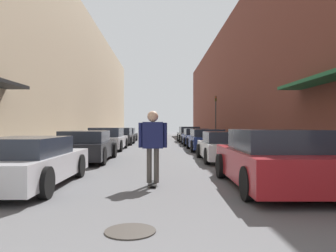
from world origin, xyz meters
name	(u,v)px	position (x,y,z in m)	size (l,w,h in m)	color
ground	(157,147)	(0.00, 21.20, 0.00)	(116.58, 116.58, 0.00)	#515154
curb_strip_left	(100,142)	(-4.81, 26.50, 0.06)	(1.80, 52.99, 0.12)	gray
curb_strip_right	(214,142)	(4.81, 26.50, 0.06)	(1.80, 52.99, 0.12)	gray
building_row_left	(65,78)	(-7.71, 26.49, 5.42)	(4.90, 52.99, 10.85)	tan
building_row_right	(248,83)	(7.71, 26.49, 5.09)	(4.90, 52.99, 10.19)	brown
parked_car_left_0	(28,162)	(-2.90, 6.73, 0.58)	(1.89, 4.43, 1.17)	#B7B7BC
parked_car_left_1	(87,146)	(-2.78, 12.32, 0.61)	(1.99, 4.70, 1.23)	black
parked_car_left_2	(107,139)	(-2.93, 18.44, 0.64)	(2.08, 4.49, 1.33)	#B7B7BC
parked_car_left_3	(120,136)	(-2.84, 24.06, 0.62)	(2.01, 3.98, 1.29)	#232326
parked_car_left_4	(126,135)	(-2.93, 29.29, 0.61)	(1.90, 4.33, 1.24)	#515459
parked_car_right_0	(272,159)	(2.82, 6.48, 0.66)	(2.07, 4.51, 1.35)	maroon
parked_car_right_1	(224,147)	(2.84, 12.28, 0.58)	(1.94, 4.16, 1.20)	silver
parked_car_right_2	(206,140)	(2.91, 17.92, 0.61)	(2.07, 4.53, 1.24)	navy
parked_car_right_3	(195,137)	(2.81, 22.94, 0.60)	(1.92, 3.95, 1.24)	navy
parked_car_right_4	(189,135)	(2.80, 28.04, 0.65)	(1.99, 4.27, 1.36)	gray
skateboarder	(153,140)	(0.03, 6.80, 1.11)	(0.69, 0.78, 1.79)	black
manhole_cover	(130,231)	(-0.20, 3.39, 0.01)	(0.70, 0.70, 0.02)	#332D28
traffic_light	(216,114)	(5.09, 27.45, 2.51)	(0.16, 0.22, 3.91)	#2D2D2D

